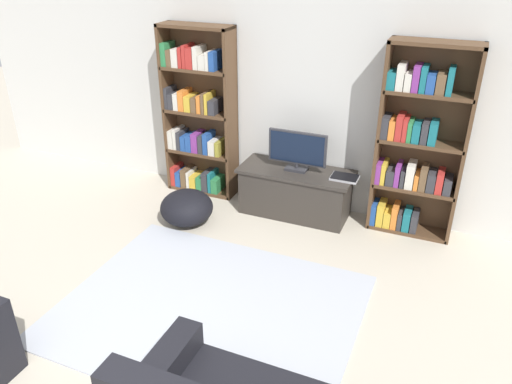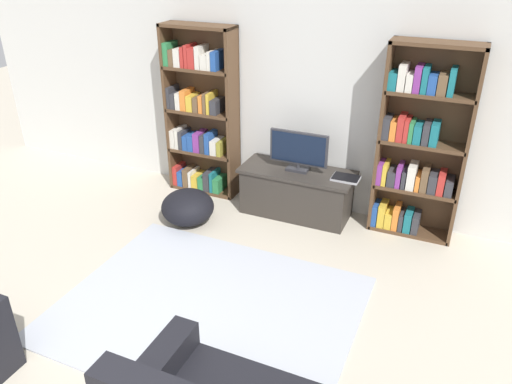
{
  "view_description": "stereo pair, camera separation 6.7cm",
  "coord_description": "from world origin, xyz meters",
  "px_view_note": "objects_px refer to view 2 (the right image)",
  "views": [
    {
      "loc": [
        1.68,
        -0.93,
        2.86
      ],
      "look_at": [
        0.04,
        2.96,
        0.7
      ],
      "focal_mm": 35.0,
      "sensor_mm": 36.0,
      "label": 1
    },
    {
      "loc": [
        1.75,
        -0.9,
        2.86
      ],
      "look_at": [
        0.04,
        2.96,
        0.7
      ],
      "focal_mm": 35.0,
      "sensor_mm": 36.0,
      "label": 2
    }
  ],
  "objects_px": {
    "television": "(299,150)",
    "laptop": "(346,178)",
    "beanbag_ottoman": "(188,207)",
    "tv_stand": "(297,192)",
    "bookshelf_left": "(201,116)",
    "bookshelf_right": "(418,147)"
  },
  "relations": [
    {
      "from": "television",
      "to": "laptop",
      "type": "relative_size",
      "value": 2.24
    },
    {
      "from": "television",
      "to": "beanbag_ottoman",
      "type": "bearing_deg",
      "value": -146.73
    },
    {
      "from": "tv_stand",
      "to": "beanbag_ottoman",
      "type": "height_order",
      "value": "tv_stand"
    },
    {
      "from": "tv_stand",
      "to": "laptop",
      "type": "height_order",
      "value": "laptop"
    },
    {
      "from": "television",
      "to": "laptop",
      "type": "xyz_separation_m",
      "value": [
        0.55,
        -0.01,
        -0.22
      ]
    },
    {
      "from": "bookshelf_left",
      "to": "beanbag_ottoman",
      "type": "bearing_deg",
      "value": -72.65
    },
    {
      "from": "bookshelf_right",
      "to": "tv_stand",
      "type": "relative_size",
      "value": 1.58
    },
    {
      "from": "tv_stand",
      "to": "bookshelf_right",
      "type": "bearing_deg",
      "value": 7.05
    },
    {
      "from": "laptop",
      "to": "tv_stand",
      "type": "bearing_deg",
      "value": 179.75
    },
    {
      "from": "tv_stand",
      "to": "television",
      "type": "bearing_deg",
      "value": 90.0
    },
    {
      "from": "bookshelf_left",
      "to": "bookshelf_right",
      "type": "relative_size",
      "value": 1.0
    },
    {
      "from": "bookshelf_left",
      "to": "television",
      "type": "bearing_deg",
      "value": -6.19
    },
    {
      "from": "television",
      "to": "bookshelf_left",
      "type": "bearing_deg",
      "value": 173.81
    },
    {
      "from": "beanbag_ottoman",
      "to": "bookshelf_left",
      "type": "bearing_deg",
      "value": 107.35
    },
    {
      "from": "bookshelf_right",
      "to": "laptop",
      "type": "xyz_separation_m",
      "value": [
        -0.67,
        -0.15,
        -0.41
      ]
    },
    {
      "from": "bookshelf_right",
      "to": "television",
      "type": "xyz_separation_m",
      "value": [
        -1.22,
        -0.14,
        -0.19
      ]
    },
    {
      "from": "television",
      "to": "beanbag_ottoman",
      "type": "height_order",
      "value": "television"
    },
    {
      "from": "television",
      "to": "bookshelf_right",
      "type": "bearing_deg",
      "value": 6.63
    },
    {
      "from": "bookshelf_left",
      "to": "laptop",
      "type": "bearing_deg",
      "value": -4.71
    },
    {
      "from": "bookshelf_left",
      "to": "tv_stand",
      "type": "xyz_separation_m",
      "value": [
        1.3,
        -0.15,
        -0.69
      ]
    },
    {
      "from": "bookshelf_left",
      "to": "tv_stand",
      "type": "relative_size",
      "value": 1.58
    },
    {
      "from": "beanbag_ottoman",
      "to": "television",
      "type": "bearing_deg",
      "value": 33.27
    }
  ]
}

